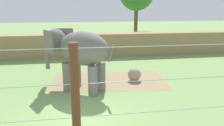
% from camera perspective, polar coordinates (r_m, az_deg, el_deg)
% --- Properties ---
extents(ground_plane, '(120.00, 120.00, 0.00)m').
position_cam_1_polar(ground_plane, '(9.07, -8.98, -14.46)').
color(ground_plane, '#759956').
extents(dirt_patch, '(7.26, 4.47, 0.01)m').
position_cam_1_polar(dirt_patch, '(13.47, -0.90, -4.50)').
color(dirt_patch, '#937F5B').
rests_on(dirt_patch, ground).
extents(embankment_wall, '(36.00, 1.80, 2.03)m').
position_cam_1_polar(embankment_wall, '(20.19, -9.24, 4.60)').
color(embankment_wall, '#997F56').
rests_on(embankment_wall, ground).
extents(elephant, '(3.86, 3.28, 3.22)m').
position_cam_1_polar(elephant, '(11.62, -8.79, 3.16)').
color(elephant, slate).
rests_on(elephant, ground).
extents(enrichment_ball, '(0.80, 0.80, 0.80)m').
position_cam_1_polar(enrichment_ball, '(13.39, 5.81, -2.90)').
color(enrichment_ball, gray).
rests_on(enrichment_ball, ground).
extents(cable_fence, '(12.58, 0.23, 3.52)m').
position_cam_1_polar(cable_fence, '(5.87, -9.47, -11.85)').
color(cable_fence, brown).
rests_on(cable_fence, ground).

